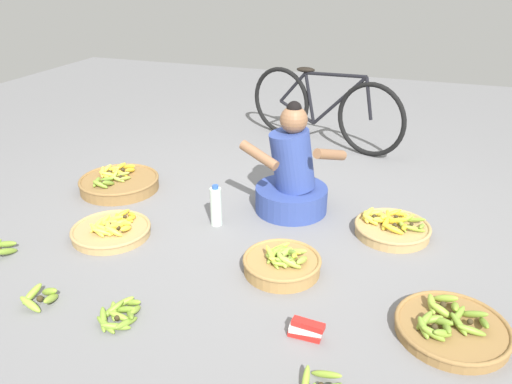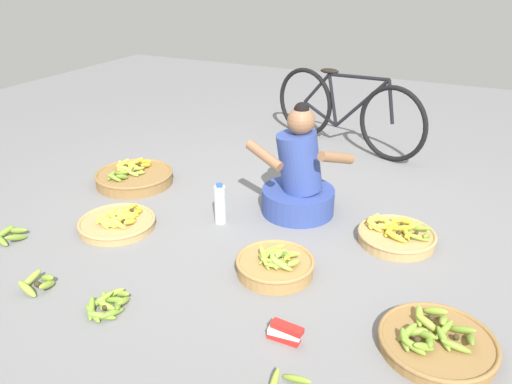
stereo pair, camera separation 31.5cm
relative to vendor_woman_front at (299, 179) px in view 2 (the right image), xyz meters
The scene contains 13 objects.
ground_plane 0.41m from the vendor_woman_front, 107.82° to the right, with size 10.00×10.00×0.00m, color slate.
vendor_woman_front is the anchor object (origin of this frame).
bicycle_leaning 1.50m from the vendor_woman_front, 94.43° to the left, with size 1.61×0.63×0.73m.
banana_basket_near_bicycle 1.29m from the vendor_woman_front, 143.42° to the right, with size 0.52×0.52×0.14m.
banana_basket_mid_right 1.53m from the vendor_woman_front, 42.91° to the right, with size 0.55×0.55×0.13m.
banana_basket_front_center 0.83m from the vendor_woman_front, 77.81° to the right, with size 0.46×0.46×0.17m.
banana_basket_back_center 0.77m from the vendor_woman_front, ahead, with size 0.50×0.50×0.14m.
banana_basket_mid_left 1.40m from the vendor_woman_front, behind, with size 0.62×0.62×0.16m.
loose_bananas_back_left 1.97m from the vendor_woman_front, 142.73° to the right, with size 0.20×0.20×0.10m.
loose_bananas_front_right 1.57m from the vendor_woman_front, 108.36° to the right, with size 0.22×0.28×0.09m.
loose_bananas_front_left 1.79m from the vendor_woman_front, 122.78° to the right, with size 0.19×0.19×0.09m.
water_bottle 0.58m from the vendor_woman_front, 138.20° to the right, with size 0.08×0.08×0.30m.
packet_carton_stack 1.38m from the vendor_woman_front, 71.07° to the right, with size 0.18×0.07×0.09m.
Camera 2 is at (1.24, -2.77, 1.69)m, focal length 35.46 mm.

